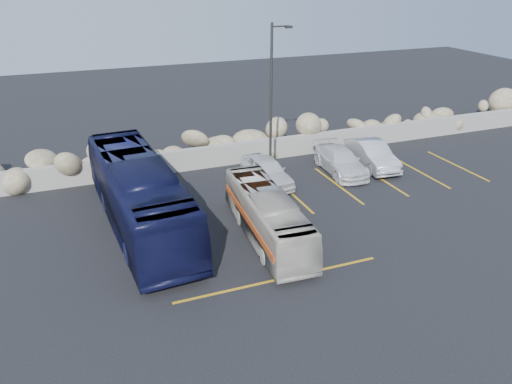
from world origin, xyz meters
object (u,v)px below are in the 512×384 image
object	(u,v)px
tour_coach	(139,194)
car_b	(372,155)
lamppost	(272,98)
vintage_bus	(267,215)
car_c	(341,161)
car_a	(267,171)

from	to	relation	value
tour_coach	car_b	size ratio (longest dim) A/B	2.52
tour_coach	lamppost	bearing A→B (deg)	20.07
vintage_bus	car_c	world-z (taller)	vintage_bus
tour_coach	car_a	bearing A→B (deg)	15.54
tour_coach	car_a	distance (m)	7.40
tour_coach	car_c	size ratio (longest dim) A/B	2.46
lamppost	car_c	size ratio (longest dim) A/B	1.78
lamppost	car_b	size ratio (longest dim) A/B	1.82
lamppost	vintage_bus	size ratio (longest dim) A/B	1.08
lamppost	tour_coach	xyz separation A→B (m)	(-7.57, -3.32, -2.76)
vintage_bus	tour_coach	world-z (taller)	tour_coach
vintage_bus	car_c	distance (m)	8.49
tour_coach	car_a	size ratio (longest dim) A/B	2.69
tour_coach	car_b	distance (m)	13.68
car_a	tour_coach	bearing A→B (deg)	-163.40
lamppost	car_b	xyz separation A→B (m)	(5.85, -0.82, -3.57)
lamppost	car_c	world-z (taller)	lamppost
vintage_bus	car_a	bearing A→B (deg)	71.39
car_a	vintage_bus	bearing A→B (deg)	-114.87
lamppost	tour_coach	world-z (taller)	lamppost
vintage_bus	car_b	xyz separation A→B (m)	(8.67, 5.42, -0.31)
vintage_bus	tour_coach	xyz separation A→B (m)	(-4.75, 2.93, 0.51)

